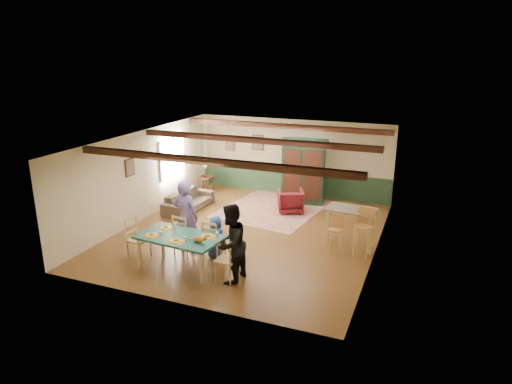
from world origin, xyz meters
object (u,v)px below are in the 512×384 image
at_px(sofa, 188,201).
at_px(counter_table, 350,228).
at_px(dining_chair_end_right, 227,259).
at_px(table_lamp, 205,170).
at_px(end_table, 206,184).
at_px(person_man, 186,217).
at_px(bar_stool_right, 363,233).
at_px(armoire, 303,172).
at_px(person_woman, 231,244).
at_px(dining_chair_far_right, 214,240).
at_px(dining_chair_end_left, 139,238).
at_px(dining_chair_far_left, 185,233).
at_px(person_child, 216,237).
at_px(cat, 199,239).
at_px(bar_stool_left, 336,235).
at_px(dining_table, 181,252).
at_px(armchair, 291,201).

distance_m(sofa, counter_table, 5.53).
relative_size(dining_chair_end_right, table_lamp, 1.97).
height_order(end_table, counter_table, counter_table).
distance_m(person_man, bar_stool_right, 4.47).
xyz_separation_m(armoire, end_table, (-3.63, -0.14, -0.80)).
bearing_deg(end_table, counter_table, -26.56).
xyz_separation_m(dining_chair_end_right, person_woman, (0.11, -0.01, 0.38)).
xyz_separation_m(dining_chair_far_right, dining_chair_end_left, (-1.77, -0.63, 0.00)).
relative_size(person_woman, counter_table, 1.43).
distance_m(dining_chair_far_left, person_woman, 2.01).
height_order(dining_chair_end_left, table_lamp, table_lamp).
relative_size(dining_chair_far_right, person_child, 0.95).
relative_size(dining_chair_end_right, sofa, 0.51).
bearing_deg(person_woman, armoire, -174.33).
bearing_deg(person_woman, dining_chair_end_right, -90.00).
xyz_separation_m(dining_chair_end_left, counter_table, (4.74, 2.66, 0.01)).
bearing_deg(bar_stool_right, cat, -136.12).
bearing_deg(bar_stool_left, dining_chair_end_left, -159.42).
distance_m(dining_table, bar_stool_right, 4.50).
distance_m(counter_table, bar_stool_left, 0.61).
height_order(dining_chair_end_right, cat, dining_chair_end_right).
bearing_deg(dining_chair_end_left, table_lamp, 15.94).
bearing_deg(armchair, end_table, -37.75).
bearing_deg(dining_table, counter_table, 38.50).
xyz_separation_m(armchair, bar_stool_right, (2.68, -2.51, 0.26)).
xyz_separation_m(sofa, table_lamp, (-0.37, 1.90, 0.54)).
relative_size(dining_table, dining_chair_far_left, 1.89).
relative_size(armchair, counter_table, 0.64).
distance_m(dining_chair_end_left, dining_chair_end_right, 2.53).
xyz_separation_m(dining_chair_far_left, sofa, (-1.58, 2.94, -0.22)).
bearing_deg(person_woman, counter_table, 149.00).
bearing_deg(person_man, armchair, -107.01).
xyz_separation_m(cat, bar_stool_right, (3.30, 2.42, -0.29)).
bearing_deg(armchair, dining_chair_far_left, 44.78).
xyz_separation_m(person_man, bar_stool_right, (4.25, 1.35, -0.32)).
height_order(dining_chair_end_left, sofa, dining_chair_end_left).
bearing_deg(dining_chair_far_right, armoire, -93.89).
bearing_deg(dining_chair_end_left, person_man, -43.15).
distance_m(armchair, counter_table, 3.03).
xyz_separation_m(person_woman, armchair, (-0.16, 4.89, -0.54)).
bearing_deg(counter_table, dining_chair_end_right, -127.65).
bearing_deg(armoire, bar_stool_left, -69.72).
height_order(person_child, sofa, person_child).
bearing_deg(dining_chair_far_right, person_man, -5.71).
bearing_deg(end_table, dining_chair_far_left, -68.08).
xyz_separation_m(person_man, person_woman, (1.73, -1.04, -0.04)).
xyz_separation_m(dining_chair_end_left, table_lamp, (-1.06, 5.56, 0.32)).
height_order(dining_chair_end_left, bar_stool_right, bar_stool_right).
height_order(dining_chair_far_left, dining_chair_far_right, same).
distance_m(person_woman, cat, 0.78).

